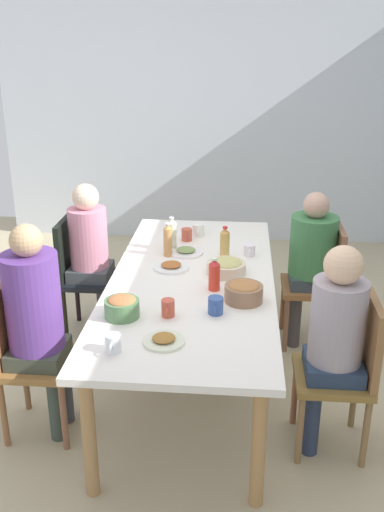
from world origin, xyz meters
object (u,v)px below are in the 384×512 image
(plate_1, at_px, (171,266))
(cup_0, at_px, (198,230))
(cup_1, at_px, (216,306))
(cup_2, at_px, (168,308))
(cup_4, at_px, (249,250))
(dining_table, at_px, (192,288))
(bottle_3, at_px, (168,240))
(bottle_2, at_px, (172,234))
(chair_3, at_px, (348,366))
(bottle_1, at_px, (225,243))
(plate_2, at_px, (164,340))
(person_3, at_px, (334,332))
(person_1, at_px, (311,254))
(cup_5, at_px, (187,235))
(chair_2, at_px, (80,270))
(chair_0, at_px, (25,351))
(bowl_1, at_px, (226,267))
(plate_0, at_px, (186,251))
(person_0, at_px, (36,314))
(bowl_0, at_px, (244,292))
(chair_1, at_px, (322,279))
(bottle_0, at_px, (214,275))
(person_2, at_px, (91,247))
(bowl_2, at_px, (122,307))

(plate_1, relative_size, cup_0, 1.88)
(cup_1, relative_size, cup_2, 1.12)
(cup_4, bearing_deg, dining_table, -40.29)
(plate_1, distance_m, bottle_3, 0.25)
(cup_4, bearing_deg, bottle_2, -96.99)
(dining_table, height_order, chair_3, chair_3)
(cup_0, distance_m, bottle_1, 0.48)
(plate_2, bearing_deg, person_3, 104.28)
(person_1, relative_size, cup_5, 10.12)
(dining_table, bearing_deg, chair_2, -123.22)
(plate_2, relative_size, cup_0, 1.68)
(chair_0, relative_size, plate_1, 3.81)
(bowl_1, height_order, cup_5, bowl_1)
(person_1, height_order, plate_0, person_1)
(cup_2, bearing_deg, person_0, -85.05)
(bowl_0, xyz_separation_m, cup_5, (-0.98, -0.42, -0.01))
(chair_3, bearing_deg, plate_2, -77.04)
(cup_2, distance_m, cup_5, 1.21)
(person_1, height_order, bowl_0, person_1)
(chair_1, xyz_separation_m, plate_0, (0.16, -0.97, 0.24))
(chair_2, relative_size, bowl_1, 3.62)
(dining_table, relative_size, bowl_0, 10.58)
(plate_1, height_order, cup_2, cup_2)
(plate_1, xyz_separation_m, cup_5, (-0.54, 0.05, 0.03))
(chair_0, distance_m, plate_0, 1.31)
(dining_table, relative_size, cup_0, 18.49)
(cup_1, bearing_deg, cup_2, -78.09)
(bowl_1, height_order, bottle_0, bottle_0)
(cup_0, relative_size, cup_2, 1.17)
(person_2, relative_size, bottle_2, 4.90)
(chair_2, height_order, cup_4, chair_2)
(chair_0, xyz_separation_m, person_3, (0.00, 1.68, 0.20))
(person_3, bearing_deg, chair_2, -124.63)
(person_2, relative_size, cup_1, 9.75)
(person_1, height_order, plate_2, person_1)
(bowl_2, relative_size, cup_2, 1.76)
(person_2, bearing_deg, plate_1, 56.29)
(chair_1, xyz_separation_m, cup_4, (0.16, -0.53, 0.26))
(bowl_0, bearing_deg, chair_0, -76.66)
(cup_5, bearing_deg, cup_4, 60.10)
(plate_2, xyz_separation_m, cup_2, (-0.28, -0.01, 0.03))
(dining_table, distance_m, cup_0, 0.81)
(chair_1, distance_m, chair_3, 1.16)
(bottle_1, bearing_deg, chair_3, 36.21)
(dining_table, relative_size, chair_2, 2.59)
(chair_3, distance_m, bottle_1, 1.23)
(plate_2, bearing_deg, bowl_2, -134.51)
(plate_0, height_order, bottle_3, bottle_3)
(plate_0, bearing_deg, plate_2, 0.37)
(cup_1, height_order, cup_5, cup_1)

